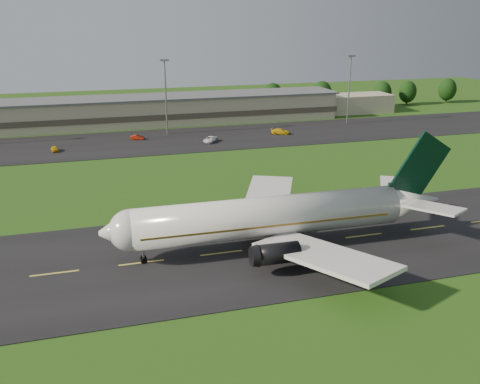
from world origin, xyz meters
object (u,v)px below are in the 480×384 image
object	(u,v)px
light_mast_east	(350,81)
service_vehicle_c	(210,139)
service_vehicle_a	(55,149)
service_vehicle_b	(137,137)
airliner	(274,217)
service_vehicle_d	(281,131)
terminal	(163,110)
light_mast_centre	(165,88)

from	to	relation	value
light_mast_east	service_vehicle_c	size ratio (longest dim) A/B	3.98
service_vehicle_a	service_vehicle_b	world-z (taller)	service_vehicle_a
service_vehicle_a	airliner	bearing A→B (deg)	-72.37
service_vehicle_b	service_vehicle_d	world-z (taller)	service_vehicle_d
airliner	terminal	bearing A→B (deg)	91.46
service_vehicle_a	service_vehicle_d	bearing A→B (deg)	-4.44
light_mast_centre	light_mast_east	bearing A→B (deg)	0.00
light_mast_centre	service_vehicle_b	xyz separation A→B (m)	(-8.74, -4.74, -12.03)
light_mast_east	service_vehicle_b	xyz separation A→B (m)	(-63.74, -4.74, -12.03)
light_mast_centre	service_vehicle_c	xyz separation A→B (m)	(9.16, -13.01, -11.93)
light_mast_east	service_vehicle_a	size ratio (longest dim) A/B	5.53
terminal	service_vehicle_b	xyz separation A→B (m)	(-10.14, -20.92, -3.28)
terminal	service_vehicle_c	size ratio (longest dim) A/B	28.35
light_mast_centre	terminal	bearing A→B (deg)	85.05
terminal	service_vehicle_a	bearing A→B (deg)	-137.24
service_vehicle_b	service_vehicle_c	size ratio (longest dim) A/B	0.72
service_vehicle_b	service_vehicle_a	bearing A→B (deg)	127.49
service_vehicle_b	service_vehicle_c	xyz separation A→B (m)	(17.90, -8.28, 0.10)
light_mast_east	service_vehicle_d	distance (m)	28.97
airliner	service_vehicle_a	size ratio (longest dim) A/B	13.91
terminal	service_vehicle_d	size ratio (longest dim) A/B	28.10
airliner	service_vehicle_c	size ratio (longest dim) A/B	10.02
light_mast_centre	service_vehicle_c	bearing A→B (deg)	-54.85
light_mast_east	service_vehicle_d	size ratio (longest dim) A/B	3.94
light_mast_east	service_vehicle_c	distance (m)	49.12
light_mast_centre	service_vehicle_b	size ratio (longest dim) A/B	5.53
terminal	service_vehicle_a	world-z (taller)	terminal
airliner	light_mast_east	world-z (taller)	light_mast_east
light_mast_centre	service_vehicle_b	distance (m)	15.61
terminal	service_vehicle_a	size ratio (longest dim) A/B	39.37
service_vehicle_d	service_vehicle_c	bearing A→B (deg)	128.24
light_mast_east	service_vehicle_a	world-z (taller)	light_mast_east
service_vehicle_a	service_vehicle_c	size ratio (longest dim) A/B	0.72
light_mast_east	service_vehicle_a	xyz separation A→B (m)	(-84.30, -12.22, -12.01)
airliner	light_mast_centre	bearing A→B (deg)	92.62
service_vehicle_b	service_vehicle_c	world-z (taller)	service_vehicle_c
light_mast_centre	light_mast_east	size ratio (longest dim) A/B	1.00
light_mast_centre	service_vehicle_c	world-z (taller)	light_mast_centre
service_vehicle_a	service_vehicle_d	distance (m)	59.52
airliner	light_mast_east	size ratio (longest dim) A/B	2.52
light_mast_centre	service_vehicle_a	xyz separation A→B (m)	(-29.30, -12.22, -12.01)
terminal	service_vehicle_c	bearing A→B (deg)	-75.12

